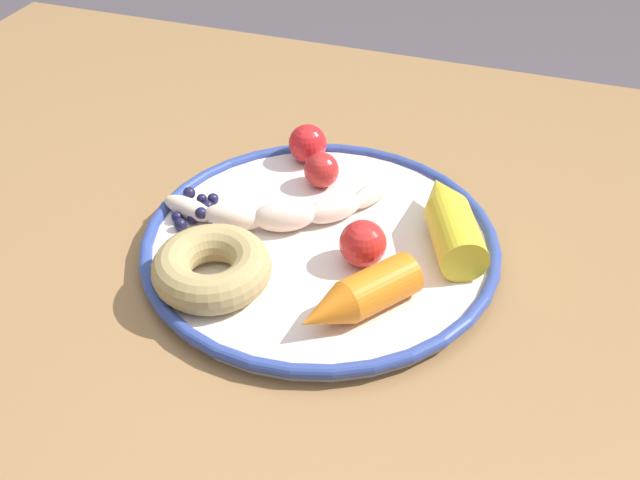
# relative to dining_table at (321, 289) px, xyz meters

# --- Properties ---
(dining_table) EXTENTS (1.24, 0.79, 0.75)m
(dining_table) POSITION_rel_dining_table_xyz_m (0.00, 0.00, 0.00)
(dining_table) COLOR olive
(dining_table) RESTS_ON ground_plane
(plate) EXTENTS (0.33, 0.33, 0.02)m
(plate) POSITION_rel_dining_table_xyz_m (-0.01, 0.04, 0.10)
(plate) COLOR silver
(plate) RESTS_ON dining_table
(banana) EXTENTS (0.21, 0.13, 0.03)m
(banana) POSITION_rel_dining_table_xyz_m (0.03, 0.03, 0.11)
(banana) COLOR #F5D8C3
(banana) RESTS_ON plate
(carrot_orange) EXTENTS (0.09, 0.11, 0.04)m
(carrot_orange) POSITION_rel_dining_table_xyz_m (-0.07, 0.12, 0.12)
(carrot_orange) COLOR orange
(carrot_orange) RESTS_ON plate
(carrot_yellow) EXTENTS (0.09, 0.13, 0.04)m
(carrot_yellow) POSITION_rel_dining_table_xyz_m (-0.12, -0.00, 0.12)
(carrot_yellow) COLOR yellow
(carrot_yellow) RESTS_ON plate
(donut) EXTENTS (0.13, 0.13, 0.03)m
(donut) POSITION_rel_dining_table_xyz_m (0.05, 0.13, 0.12)
(donut) COLOR tan
(donut) RESTS_ON plate
(blueberry_pile) EXTENTS (0.05, 0.06, 0.02)m
(blueberry_pile) POSITION_rel_dining_table_xyz_m (0.11, 0.05, 0.11)
(blueberry_pile) COLOR #191638
(blueberry_pile) RESTS_ON plate
(tomato_near) EXTENTS (0.04, 0.04, 0.04)m
(tomato_near) POSITION_rel_dining_table_xyz_m (0.02, -0.04, 0.12)
(tomato_near) COLOR red
(tomato_near) RESTS_ON plate
(tomato_mid) EXTENTS (0.04, 0.04, 0.04)m
(tomato_mid) POSITION_rel_dining_table_xyz_m (-0.06, 0.06, 0.12)
(tomato_mid) COLOR red
(tomato_mid) RESTS_ON plate
(tomato_far) EXTENTS (0.04, 0.04, 0.04)m
(tomato_far) POSITION_rel_dining_table_xyz_m (0.04, -0.08, 0.12)
(tomato_far) COLOR red
(tomato_far) RESTS_ON plate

